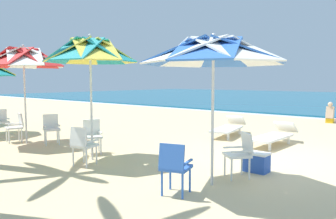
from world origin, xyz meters
TOP-DOWN VIEW (x-y plane):
  - ground_plane at (0.00, 0.00)m, footprint 80.00×80.00m
  - beach_umbrella_0 at (-0.09, -2.68)m, footprint 2.54×2.54m
  - plastic_chair_0 at (-0.27, -3.50)m, footprint 0.55×0.57m
  - plastic_chair_1 at (0.07, -1.93)m, footprint 0.63×0.63m
  - beach_umbrella_1 at (-3.25, -2.89)m, footprint 2.15×2.15m
  - plastic_chair_2 at (-2.94, -3.37)m, footprint 0.54×0.57m
  - plastic_chair_3 at (-3.80, -2.47)m, footprint 0.62×0.60m
  - beach_umbrella_2 at (-6.35, -2.91)m, footprint 2.28×2.28m
  - plastic_chair_4 at (-6.84, -2.97)m, footprint 0.53×0.55m
  - plastic_chair_5 at (-5.72, -2.48)m, footprint 0.60×0.58m
  - plastic_chair_6 at (-8.53, -2.70)m, footprint 0.55×0.52m
  - sun_lounger_1 at (-0.70, 1.56)m, footprint 0.68×2.16m
  - sun_lounger_2 at (-2.51, 2.15)m, footprint 1.05×2.23m
  - cooler_box at (0.13, -1.36)m, footprint 0.50×0.34m
  - beachgoer_seated at (-0.80, 8.05)m, footprint 0.30×0.93m

SIDE VIEW (x-z plane):
  - ground_plane at x=0.00m, z-range 0.00..0.00m
  - cooler_box at x=0.13m, z-range 0.00..0.40m
  - sun_lounger_1 at x=-0.70m, z-range -0.03..0.59m
  - sun_lounger_2 at x=-2.51m, z-range -0.03..0.59m
  - beachgoer_seated at x=-0.80m, z-range -0.17..0.75m
  - plastic_chair_0 at x=-0.27m, z-range 0.06..0.93m
  - plastic_chair_1 at x=0.07m, z-range 0.06..0.93m
  - plastic_chair_2 at x=-2.94m, z-range 0.06..0.93m
  - plastic_chair_3 at x=-3.80m, z-range 0.06..0.93m
  - plastic_chair_4 at x=-6.84m, z-range 0.06..0.93m
  - plastic_chair_5 at x=-5.72m, z-range 0.06..0.93m
  - plastic_chair_6 at x=-8.53m, z-range 0.06..0.93m
  - beach_umbrella_0 at x=-0.09m, z-range 1.00..3.66m
  - beach_umbrella_2 at x=-6.35m, z-range 1.04..3.92m
  - beach_umbrella_1 at x=-3.25m, z-range 1.04..3.95m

